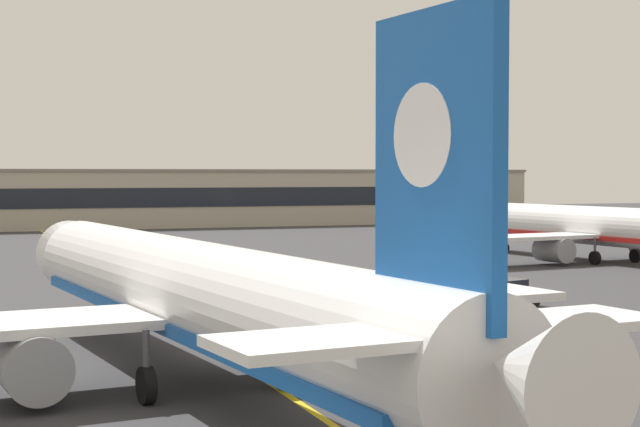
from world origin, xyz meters
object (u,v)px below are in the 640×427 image
airliner_foreground (199,296)px  airliner_background (602,228)px  service_car_second (506,294)px  safety_cone_by_nose_gear (125,321)px

airliner_foreground → airliner_background: (46.33, 38.38, -0.27)m
airliner_foreground → service_car_second: bearing=34.3°
safety_cone_by_nose_gear → service_car_second: bearing=-1.3°
airliner_background → service_car_second: bearing=-136.0°
service_car_second → safety_cone_by_nose_gear: size_ratio=8.24×
airliner_foreground → safety_cone_by_nose_gear: 16.10m
airliner_background → safety_cone_by_nose_gear: (-46.31, -22.59, -2.84)m
airliner_foreground → airliner_background: 60.17m
safety_cone_by_nose_gear → airliner_background: bearing=26.0°
airliner_background → safety_cone_by_nose_gear: airliner_background is taller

